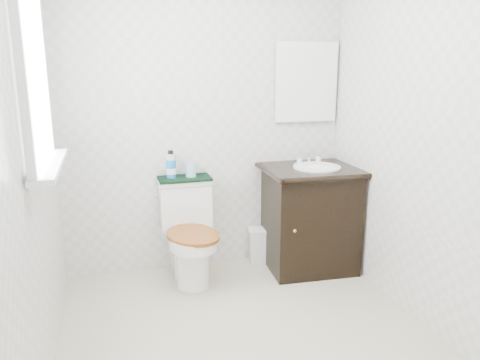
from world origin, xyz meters
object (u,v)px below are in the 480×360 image
cup (191,170)px  vanity (310,215)px  trash_bin (261,245)px  mouthwash_bottle (171,165)px  toilet (189,237)px

cup → vanity: bearing=-12.2°
trash_bin → mouthwash_bottle: bearing=179.0°
trash_bin → vanity: bearing=-29.8°
vanity → cup: bearing=167.8°
mouthwash_bottle → cup: mouthwash_bottle is taller
toilet → cup: 0.50m
toilet → mouthwash_bottle: bearing=123.8°
toilet → cup: bearing=68.5°
trash_bin → cup: 0.87m
toilet → mouthwash_bottle: mouthwash_bottle is taller
toilet → mouthwash_bottle: (-0.09, 0.14, 0.53)m
toilet → cup: cup is taller
vanity → trash_bin: bearing=150.2°
toilet → vanity: (0.96, -0.07, 0.10)m
vanity → cup: (-0.91, 0.20, 0.38)m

